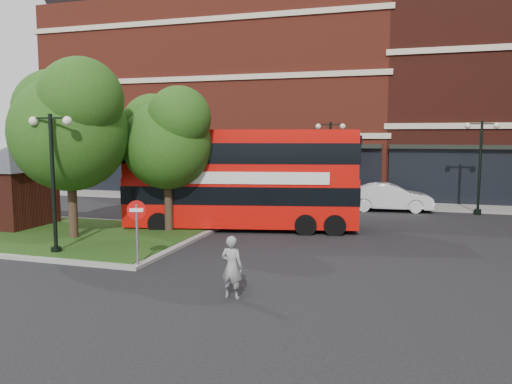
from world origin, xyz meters
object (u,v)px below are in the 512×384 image
(car_silver, at_px, (245,194))
(car_white, at_px, (389,197))
(bus, at_px, (241,172))
(woman, at_px, (232,267))

(car_silver, bearing_deg, car_white, -96.78)
(bus, bearing_deg, car_silver, 94.60)
(woman, relative_size, car_white, 0.36)
(car_silver, distance_m, car_white, 8.60)
(bus, height_order, woman, bus)
(car_silver, height_order, car_white, car_white)
(bus, bearing_deg, woman, -85.35)
(woman, bearing_deg, car_white, -93.59)
(woman, bearing_deg, bus, -65.00)
(woman, xyz_separation_m, car_white, (3.32, 16.83, -0.06))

